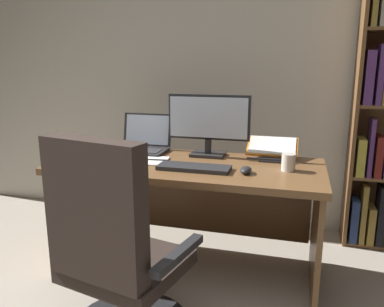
# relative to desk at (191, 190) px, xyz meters

# --- Properties ---
(wall_back) EXTENTS (5.31, 0.12, 2.52)m
(wall_back) POSITION_rel_desk_xyz_m (0.04, 0.89, 0.73)
(wall_back) COLOR beige
(wall_back) RESTS_ON ground
(desk) EXTENTS (1.64, 0.71, 0.72)m
(desk) POSITION_rel_desk_xyz_m (0.00, 0.00, 0.00)
(desk) COLOR brown
(desk) RESTS_ON ground
(office_chair) EXTENTS (0.68, 0.60, 1.03)m
(office_chair) POSITION_rel_desk_xyz_m (-0.12, -0.84, -0.09)
(office_chair) COLOR #232326
(office_chair) RESTS_ON ground
(monitor) EXTENTS (0.54, 0.16, 0.40)m
(monitor) POSITION_rel_desk_xyz_m (0.08, 0.16, 0.41)
(monitor) COLOR #232326
(monitor) RESTS_ON desk
(laptop) EXTENTS (0.36, 0.30, 0.25)m
(laptop) POSITION_rel_desk_xyz_m (-0.40, 0.16, 0.25)
(laptop) COLOR #232326
(laptop) RESTS_ON desk
(keyboard) EXTENTS (0.42, 0.15, 0.02)m
(keyboard) POSITION_rel_desk_xyz_m (0.08, -0.20, 0.21)
(keyboard) COLOR #232326
(keyboard) RESTS_ON desk
(computer_mouse) EXTENTS (0.06, 0.10, 0.04)m
(computer_mouse) POSITION_rel_desk_xyz_m (0.38, -0.20, 0.22)
(computer_mouse) COLOR #232326
(computer_mouse) RESTS_ON desk
(reading_stand_with_book) EXTENTS (0.32, 0.25, 0.12)m
(reading_stand_with_book) POSITION_rel_desk_xyz_m (0.49, 0.21, 0.26)
(reading_stand_with_book) COLOR #232326
(reading_stand_with_book) RESTS_ON desk
(open_binder) EXTENTS (0.52, 0.38, 0.02)m
(open_binder) POSITION_rel_desk_xyz_m (-0.47, -0.25, 0.21)
(open_binder) COLOR #DB422D
(open_binder) RESTS_ON desk
(notepad) EXTENTS (0.18, 0.23, 0.01)m
(notepad) POSITION_rel_desk_xyz_m (-0.21, -0.09, 0.20)
(notepad) COLOR white
(notepad) RESTS_ON desk
(pen) EXTENTS (0.14, 0.03, 0.01)m
(pen) POSITION_rel_desk_xyz_m (-0.19, -0.09, 0.21)
(pen) COLOR black
(pen) RESTS_ON notepad
(coffee_mug) EXTENTS (0.08, 0.08, 0.10)m
(coffee_mug) POSITION_rel_desk_xyz_m (0.60, -0.08, 0.25)
(coffee_mug) COLOR silver
(coffee_mug) RESTS_ON desk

